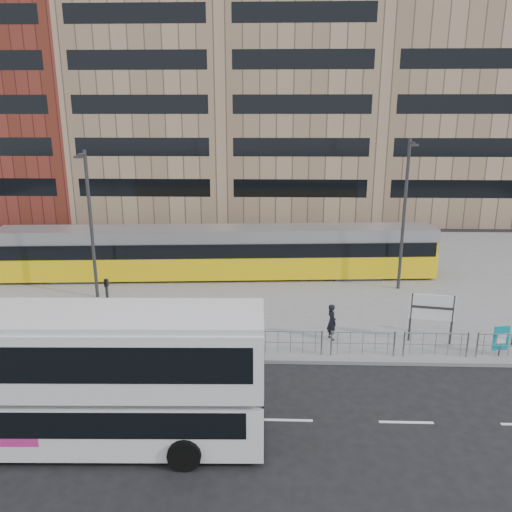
{
  "coord_description": "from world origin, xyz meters",
  "views": [
    {
      "loc": [
        1.46,
        -18.58,
        9.79
      ],
      "look_at": [
        0.69,
        6.0,
        2.89
      ],
      "focal_mm": 35.0,
      "sensor_mm": 36.0,
      "label": 1
    }
  ],
  "objects_px": {
    "double_decker_bus": "(83,374)",
    "ad_panel": "(501,339)",
    "pedestrian": "(332,322)",
    "lamp_post_east": "(405,210)",
    "traffic_light_west": "(108,304)",
    "lamp_post_west": "(90,220)",
    "tram": "(218,252)",
    "station_sign": "(432,310)"
  },
  "relations": [
    {
      "from": "double_decker_bus",
      "to": "ad_panel",
      "type": "bearing_deg",
      "value": 20.07
    },
    {
      "from": "pedestrian",
      "to": "ad_panel",
      "type": "bearing_deg",
      "value": -120.39
    },
    {
      "from": "ad_panel",
      "to": "pedestrian",
      "type": "relative_size",
      "value": 0.8
    },
    {
      "from": "ad_panel",
      "to": "lamp_post_east",
      "type": "bearing_deg",
      "value": 93.34
    },
    {
      "from": "double_decker_bus",
      "to": "ad_panel",
      "type": "distance_m",
      "value": 16.36
    },
    {
      "from": "traffic_light_west",
      "to": "lamp_post_west",
      "type": "relative_size",
      "value": 0.39
    },
    {
      "from": "double_decker_bus",
      "to": "tram",
      "type": "height_order",
      "value": "double_decker_bus"
    },
    {
      "from": "lamp_post_west",
      "to": "lamp_post_east",
      "type": "xyz_separation_m",
      "value": [
        17.01,
        1.95,
        0.26
      ]
    },
    {
      "from": "lamp_post_west",
      "to": "lamp_post_east",
      "type": "bearing_deg",
      "value": 6.55
    },
    {
      "from": "pedestrian",
      "to": "lamp_post_east",
      "type": "distance_m",
      "value": 9.19
    },
    {
      "from": "lamp_post_west",
      "to": "double_decker_bus",
      "type": "bearing_deg",
      "value": -72.13
    },
    {
      "from": "double_decker_bus",
      "to": "station_sign",
      "type": "distance_m",
      "value": 14.57
    },
    {
      "from": "traffic_light_west",
      "to": "lamp_post_east",
      "type": "bearing_deg",
      "value": 35.33
    },
    {
      "from": "tram",
      "to": "pedestrian",
      "type": "xyz_separation_m",
      "value": [
        6.0,
        -8.87,
        -0.75
      ]
    },
    {
      "from": "pedestrian",
      "to": "traffic_light_west",
      "type": "bearing_deg",
      "value": 77.9
    },
    {
      "from": "tram",
      "to": "double_decker_bus",
      "type": "bearing_deg",
      "value": -101.91
    },
    {
      "from": "ad_panel",
      "to": "lamp_post_east",
      "type": "relative_size",
      "value": 0.16
    },
    {
      "from": "station_sign",
      "to": "pedestrian",
      "type": "xyz_separation_m",
      "value": [
        -4.31,
        0.18,
        -0.71
      ]
    },
    {
      "from": "lamp_post_west",
      "to": "lamp_post_east",
      "type": "distance_m",
      "value": 17.12
    },
    {
      "from": "traffic_light_west",
      "to": "double_decker_bus",
      "type": "bearing_deg",
      "value": -72.47
    },
    {
      "from": "tram",
      "to": "lamp_post_east",
      "type": "distance_m",
      "value": 11.28
    },
    {
      "from": "double_decker_bus",
      "to": "tram",
      "type": "distance_m",
      "value": 16.45
    },
    {
      "from": "lamp_post_east",
      "to": "pedestrian",
      "type": "bearing_deg",
      "value": -124.03
    },
    {
      "from": "tram",
      "to": "lamp_post_east",
      "type": "xyz_separation_m",
      "value": [
        10.68,
        -1.94,
        3.05
      ]
    },
    {
      "from": "pedestrian",
      "to": "lamp_post_east",
      "type": "xyz_separation_m",
      "value": [
        4.68,
        6.93,
        3.8
      ]
    },
    {
      "from": "lamp_post_west",
      "to": "traffic_light_west",
      "type": "bearing_deg",
      "value": -66.02
    },
    {
      "from": "double_decker_bus",
      "to": "pedestrian",
      "type": "height_order",
      "value": "double_decker_bus"
    },
    {
      "from": "ad_panel",
      "to": "lamp_post_east",
      "type": "xyz_separation_m",
      "value": [
        -2.15,
        8.35,
        3.86
      ]
    },
    {
      "from": "lamp_post_west",
      "to": "station_sign",
      "type": "bearing_deg",
      "value": -17.25
    },
    {
      "from": "lamp_post_west",
      "to": "pedestrian",
      "type": "bearing_deg",
      "value": -22.01
    },
    {
      "from": "pedestrian",
      "to": "station_sign",
      "type": "bearing_deg",
      "value": -111.06
    },
    {
      "from": "pedestrian",
      "to": "lamp_post_west",
      "type": "height_order",
      "value": "lamp_post_west"
    },
    {
      "from": "station_sign",
      "to": "double_decker_bus",
      "type": "bearing_deg",
      "value": -140.09
    },
    {
      "from": "tram",
      "to": "lamp_post_west",
      "type": "xyz_separation_m",
      "value": [
        -6.32,
        -3.89,
        2.8
      ]
    },
    {
      "from": "ad_panel",
      "to": "lamp_post_west",
      "type": "height_order",
      "value": "lamp_post_west"
    },
    {
      "from": "tram",
      "to": "lamp_post_east",
      "type": "bearing_deg",
      "value": -14.04
    },
    {
      "from": "tram",
      "to": "pedestrian",
      "type": "bearing_deg",
      "value": -59.68
    },
    {
      "from": "tram",
      "to": "traffic_light_west",
      "type": "distance_m",
      "value": 10.62
    },
    {
      "from": "double_decker_bus",
      "to": "lamp_post_east",
      "type": "xyz_separation_m",
      "value": [
        13.01,
        14.34,
        2.44
      ]
    },
    {
      "from": "station_sign",
      "to": "lamp_post_east",
      "type": "relative_size",
      "value": 0.26
    },
    {
      "from": "double_decker_bus",
      "to": "ad_panel",
      "type": "xyz_separation_m",
      "value": [
        15.16,
        5.99,
        -1.42
      ]
    },
    {
      "from": "tram",
      "to": "traffic_light_west",
      "type": "relative_size",
      "value": 8.62
    }
  ]
}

